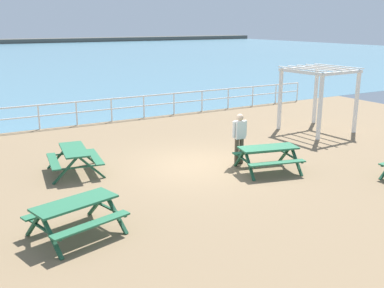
# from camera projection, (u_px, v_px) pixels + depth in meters

# --- Properties ---
(ground_plane) EXTENTS (30.00, 24.00, 0.20)m
(ground_plane) POSITION_uv_depth(u_px,v_px,m) (195.00, 168.00, 14.51)
(ground_plane) COLOR #846B4C
(seaward_railing) EXTENTS (23.07, 0.07, 1.08)m
(seaward_railing) POSITION_uv_depth(u_px,v_px,m) (111.00, 106.00, 20.77)
(seaward_railing) COLOR white
(seaward_railing) RESTS_ON ground
(picnic_table_near_right) EXTENTS (1.74, 1.98, 0.80)m
(picnic_table_near_right) POSITION_uv_depth(u_px,v_px,m) (74.00, 155.00, 13.60)
(picnic_table_near_right) COLOR #286B47
(picnic_table_near_right) RESTS_ON ground
(picnic_table_mid_centre) EXTENTS (2.10, 1.88, 0.80)m
(picnic_table_mid_centre) POSITION_uv_depth(u_px,v_px,m) (268.00, 153.00, 13.80)
(picnic_table_mid_centre) COLOR #286B47
(picnic_table_mid_centre) RESTS_ON ground
(picnic_table_far_left) EXTENTS (2.13, 1.92, 0.80)m
(picnic_table_far_left) POSITION_uv_depth(u_px,v_px,m) (75.00, 210.00, 9.61)
(picnic_table_far_left) COLOR #286B47
(picnic_table_far_left) RESTS_ON ground
(visitor) EXTENTS (0.53, 0.24, 1.66)m
(visitor) POSITION_uv_depth(u_px,v_px,m) (239.00, 135.00, 14.45)
(visitor) COLOR #4C4233
(visitor) RESTS_ON ground
(lattice_pergola) EXTENTS (2.57, 2.69, 2.70)m
(lattice_pergola) POSITION_uv_depth(u_px,v_px,m) (319.00, 84.00, 18.61)
(lattice_pergola) COLOR white
(lattice_pergola) RESTS_ON ground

